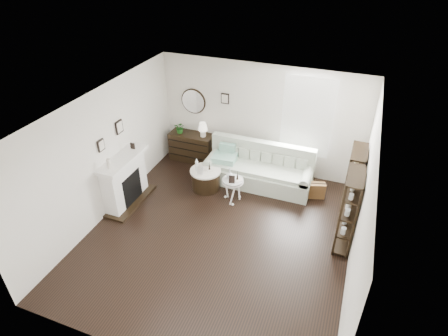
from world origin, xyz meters
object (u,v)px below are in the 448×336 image
at_px(drum_table, 206,179).
at_px(dresser, 192,147).
at_px(pedestal_table, 233,181).
at_px(sofa, 259,171).

bearing_deg(drum_table, dresser, 128.40).
relative_size(dresser, pedestal_table, 1.97).
height_order(dresser, pedestal_table, dresser).
height_order(sofa, drum_table, sofa).
bearing_deg(sofa, drum_table, -148.02).
relative_size(dresser, drum_table, 1.58).
height_order(drum_table, pedestal_table, pedestal_table).
bearing_deg(pedestal_table, dresser, 140.75).
distance_m(dresser, pedestal_table, 2.07).
bearing_deg(pedestal_table, drum_table, 162.38).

